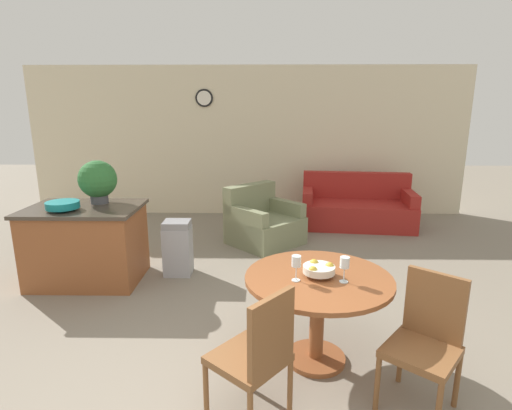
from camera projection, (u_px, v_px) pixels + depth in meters
name	position (u px, v px, depth m)	size (l,w,h in m)	color
wall_back	(248.00, 142.00, 7.34)	(8.00, 0.09, 2.70)	beige
dining_table	(318.00, 296.00, 3.06)	(1.12, 1.12, 0.72)	brown
dining_chair_near_left	(257.00, 352.00, 2.45)	(0.59, 0.59, 0.92)	brown
dining_chair_near_right	(426.00, 337.00, 2.62)	(0.59, 0.59, 0.92)	brown
fruit_bowl	(319.00, 269.00, 3.01)	(0.24, 0.24, 0.11)	silver
wine_glass_left	(296.00, 262.00, 2.92)	(0.07, 0.07, 0.19)	silver
wine_glass_right	(345.00, 264.00, 2.89)	(0.07, 0.07, 0.19)	silver
kitchen_island	(87.00, 244.00, 4.57)	(1.24, 0.87, 0.88)	brown
teal_bowl	(63.00, 205.00, 4.30)	(0.35, 0.35, 0.10)	#147A7F
potted_plant	(98.00, 180.00, 4.58)	(0.43, 0.43, 0.50)	#4C4C51
trash_bin	(178.00, 248.00, 4.78)	(0.32, 0.28, 0.66)	#9E9EA3
couch	(357.00, 209.00, 6.77)	(1.91, 1.09, 0.87)	maroon
armchair	(263.00, 224.00, 5.89)	(1.25, 1.25, 0.85)	#7A7F5B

